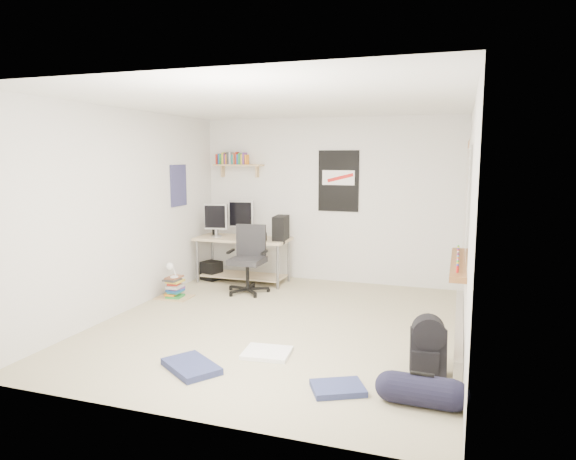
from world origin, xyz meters
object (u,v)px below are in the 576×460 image
(duffel_bag, at_px, (422,389))
(book_stack, at_px, (174,287))
(office_chair, at_px, (247,259))
(backpack, at_px, (428,351))
(desk, at_px, (243,259))

(duffel_bag, relative_size, book_stack, 1.12)
(office_chair, distance_m, backpack, 3.29)
(backpack, bearing_deg, office_chair, 134.51)
(office_chair, relative_size, book_stack, 2.22)
(desk, height_order, duffel_bag, desk)
(office_chair, relative_size, backpack, 2.33)
(book_stack, bearing_deg, office_chair, 33.67)
(desk, bearing_deg, duffel_bag, -65.00)
(book_stack, bearing_deg, duffel_bag, -31.19)
(duffel_bag, bearing_deg, backpack, 91.19)
(desk, bearing_deg, office_chair, -78.17)
(backpack, distance_m, duffel_bag, 0.65)
(desk, distance_m, book_stack, 1.27)
(office_chair, relative_size, duffel_bag, 1.98)
(backpack, xyz_separation_m, duffel_bag, (-0.01, -0.65, -0.06))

